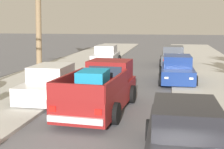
# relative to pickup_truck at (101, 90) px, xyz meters

# --- Properties ---
(sidewalk_left) EXTENTS (5.28, 60.00, 0.12)m
(sidewalk_left) POSITION_rel_pickup_truck_xyz_m (-4.68, 5.81, -0.76)
(sidewalk_left) COLOR beige
(sidewalk_left) RESTS_ON ground
(sidewalk_right) EXTENTS (5.28, 60.00, 0.12)m
(sidewalk_right) POSITION_rel_pickup_truck_xyz_m (5.41, 5.81, -0.76)
(sidewalk_right) COLOR beige
(sidewalk_right) RESTS_ON ground
(curb_left) EXTENTS (0.16, 60.00, 0.10)m
(curb_left) POSITION_rel_pickup_truck_xyz_m (-3.44, 5.81, -0.77)
(curb_left) COLOR silver
(curb_left) RESTS_ON ground
(curb_right) EXTENTS (0.16, 60.00, 0.10)m
(curb_right) POSITION_rel_pickup_truck_xyz_m (4.17, 5.81, -0.77)
(curb_right) COLOR silver
(curb_right) RESTS_ON ground
(pickup_truck) EXTENTS (2.48, 5.33, 1.80)m
(pickup_truck) POSITION_rel_pickup_truck_xyz_m (0.00, 0.00, 0.00)
(pickup_truck) COLOR maroon
(pickup_truck) RESTS_ON ground
(car_left_near) EXTENTS (2.13, 4.30, 1.54)m
(car_left_near) POSITION_rel_pickup_truck_xyz_m (-2.46, 13.13, -0.10)
(car_left_near) COLOR silver
(car_left_near) RESTS_ON ground
(car_right_near) EXTENTS (2.06, 4.28, 1.54)m
(car_right_near) POSITION_rel_pickup_truck_xyz_m (3.03, -4.26, -0.10)
(car_right_near) COLOR black
(car_right_near) RESTS_ON ground
(car_left_mid) EXTENTS (2.03, 4.26, 1.54)m
(car_left_mid) POSITION_rel_pickup_truck_xyz_m (2.89, 13.51, -0.10)
(car_left_mid) COLOR #474C56
(car_left_mid) RESTS_ON ground
(car_right_mid) EXTENTS (2.05, 4.27, 1.54)m
(car_right_mid) POSITION_rel_pickup_truck_xyz_m (-2.52, 1.28, -0.10)
(car_right_mid) COLOR silver
(car_right_mid) RESTS_ON ground
(car_right_far) EXTENTS (2.10, 4.29, 1.54)m
(car_right_far) POSITION_rel_pickup_truck_xyz_m (3.06, 6.39, -0.10)
(car_right_far) COLOR navy
(car_right_far) RESTS_ON ground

